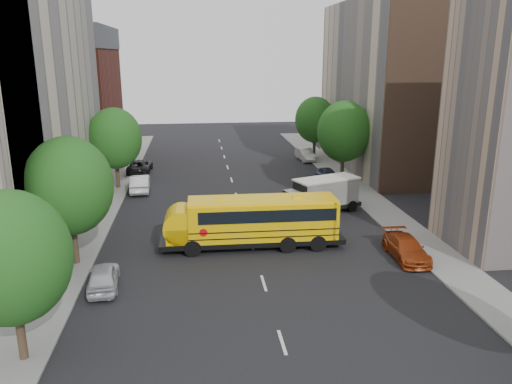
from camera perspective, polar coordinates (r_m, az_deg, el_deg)
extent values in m
plane|color=black|center=(35.80, -0.88, -4.82)|extent=(120.00, 120.00, 0.00)
cube|color=slate|center=(41.10, -17.83, -2.79)|extent=(3.00, 80.00, 0.12)
cube|color=slate|center=(43.05, 13.78, -1.66)|extent=(3.00, 80.00, 0.12)
cube|color=silver|center=(45.27, -2.24, -0.44)|extent=(0.15, 64.00, 0.01)
cube|color=maroon|center=(63.33, -20.45, 9.17)|extent=(10.00, 15.00, 13.00)
cube|color=beige|center=(57.68, 15.25, 11.56)|extent=(10.00, 22.00, 18.00)
cube|color=brown|center=(47.68, 20.23, 10.44)|extent=(10.10, 0.30, 18.00)
cylinder|color=#F0B014|center=(69.21, 21.30, 18.71)|extent=(1.00, 1.00, 35.00)
cylinder|color=#38281C|center=(23.53, -25.30, -14.24)|extent=(0.36, 0.36, 2.70)
ellipsoid|color=#175719|center=(22.17, -26.28, -6.76)|extent=(4.80, 4.80, 5.52)
cylinder|color=#38281C|center=(32.24, -19.99, -5.42)|extent=(0.36, 0.36, 2.88)
ellipsoid|color=#175719|center=(31.21, -20.58, 0.63)|extent=(5.12, 5.12, 5.89)
cylinder|color=#38281C|center=(49.21, -15.54, 1.98)|extent=(0.36, 0.36, 2.81)
ellipsoid|color=#175719|center=(48.56, -15.84, 5.92)|extent=(4.99, 4.99, 5.74)
cylinder|color=#38281C|center=(50.77, 9.83, 2.81)|extent=(0.36, 0.36, 2.95)
ellipsoid|color=#175719|center=(50.11, 10.02, 6.84)|extent=(5.25, 5.25, 6.04)
cylinder|color=#38281C|center=(62.14, 6.67, 5.14)|extent=(0.36, 0.36, 2.74)
ellipsoid|color=#175719|center=(61.63, 6.76, 8.20)|extent=(4.86, 4.86, 5.59)
cube|color=black|center=(33.32, -0.47, -5.32)|extent=(12.11, 2.93, 0.32)
cube|color=#FFC405|center=(32.93, 0.84, -2.99)|extent=(9.73, 2.84, 2.48)
cube|color=#FFC405|center=(33.01, -9.09, -4.53)|extent=(1.98, 2.51, 1.08)
cube|color=black|center=(32.55, -7.19, -2.34)|extent=(0.58, 2.49, 1.29)
cube|color=#FFC405|center=(32.55, 0.84, -0.89)|extent=(9.73, 2.62, 0.15)
cube|color=black|center=(32.79, 1.21, -2.08)|extent=(8.87, 2.89, 0.81)
cube|color=black|center=(33.21, 0.83, -4.40)|extent=(9.74, 2.90, 0.06)
cube|color=black|center=(33.07, 0.83, -3.70)|extent=(9.74, 2.90, 0.06)
cube|color=#FFC405|center=(33.85, 9.11, -2.67)|extent=(0.20, 2.70, 2.48)
cube|color=#FFC405|center=(32.31, -4.28, -0.86)|extent=(0.66, 0.66, 0.11)
cube|color=#FFC405|center=(32.91, 5.13, -0.57)|extent=(0.66, 0.66, 0.11)
cylinder|color=#FFC405|center=(32.83, -9.13, -3.65)|extent=(2.30, 2.51, 2.26)
cylinder|color=red|center=(31.46, -6.48, -4.72)|extent=(0.54, 0.05, 0.54)
cylinder|color=black|center=(31.97, -7.78, -6.50)|extent=(1.08, 0.34, 1.08)
cylinder|color=black|center=(34.48, -7.68, -4.83)|extent=(1.08, 0.34, 1.08)
cylinder|color=black|center=(32.41, 3.97, -6.08)|extent=(1.08, 0.34, 1.08)
cylinder|color=black|center=(34.89, 3.20, -4.46)|extent=(1.08, 0.34, 1.08)
cylinder|color=black|center=(32.84, 7.69, -5.89)|extent=(1.08, 0.34, 1.08)
cylinder|color=black|center=(35.29, 6.66, -4.31)|extent=(1.08, 0.34, 1.08)
cube|color=black|center=(40.72, 7.39, -1.60)|extent=(6.97, 4.44, 0.33)
cube|color=white|center=(40.71, 8.08, 0.07)|extent=(5.49, 3.78, 1.98)
cube|color=white|center=(39.17, 4.53, -0.94)|extent=(2.19, 2.51, 1.32)
cube|color=silver|center=(40.44, 8.13, 1.50)|extent=(5.73, 3.96, 0.13)
cylinder|color=black|center=(38.56, 5.38, -2.66)|extent=(0.96, 0.59, 0.93)
cylinder|color=black|center=(40.32, 3.66, -1.80)|extent=(0.96, 0.59, 0.93)
cylinder|color=black|center=(40.02, 8.55, -2.08)|extent=(0.96, 0.59, 0.93)
cylinder|color=black|center=(41.72, 6.76, -1.28)|extent=(0.96, 0.59, 0.93)
cylinder|color=black|center=(41.46, 11.25, -1.59)|extent=(0.96, 0.59, 0.93)
cylinder|color=black|center=(43.11, 9.41, -0.83)|extent=(0.96, 0.59, 0.93)
imported|color=silver|center=(28.89, -17.05, -9.25)|extent=(1.95, 4.12, 1.36)
imported|color=silver|center=(47.81, -13.10, 1.00)|extent=(1.95, 4.92, 1.59)
imported|color=black|center=(55.57, -13.12, 2.92)|extent=(2.50, 5.18, 1.42)
imported|color=#993813|center=(32.86, 16.78, -6.15)|extent=(2.03, 4.75, 1.36)
imported|color=#2E3850|center=(50.83, 8.18, 1.96)|extent=(1.88, 4.05, 1.34)
imported|color=#AAAAA5|center=(60.58, 5.67, 4.28)|extent=(1.93, 4.49, 1.44)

